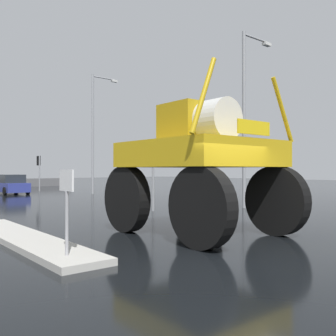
{
  "coord_description": "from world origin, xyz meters",
  "views": [
    {
      "loc": [
        -7.08,
        -5.11,
        1.88
      ],
      "look_at": [
        0.66,
        4.34,
        1.94
      ],
      "focal_mm": 40.23,
      "sensor_mm": 36.0,
      "label": 1
    }
  ],
  "objects_px": {
    "oversize_sprayer": "(199,161)",
    "traffic_signal_far_left": "(39,165)",
    "sedan_ahead": "(11,185)",
    "streetlight_near_right": "(246,110)",
    "lane_arrow_sign": "(67,196)",
    "traffic_signal_near_right": "(151,159)",
    "streetlight_far_right": "(95,128)"
  },
  "relations": [
    {
      "from": "lane_arrow_sign",
      "to": "traffic_signal_far_left",
      "type": "bearing_deg",
      "value": 70.77
    },
    {
      "from": "lane_arrow_sign",
      "to": "traffic_signal_far_left",
      "type": "height_order",
      "value": "traffic_signal_far_left"
    },
    {
      "from": "lane_arrow_sign",
      "to": "streetlight_near_right",
      "type": "relative_size",
      "value": 0.2
    },
    {
      "from": "traffic_signal_near_right",
      "to": "traffic_signal_far_left",
      "type": "bearing_deg",
      "value": 84.29
    },
    {
      "from": "lane_arrow_sign",
      "to": "oversize_sprayer",
      "type": "relative_size",
      "value": 0.33
    },
    {
      "from": "oversize_sprayer",
      "to": "traffic_signal_far_left",
      "type": "xyz_separation_m",
      "value": [
        4.52,
        25.11,
        0.2
      ]
    },
    {
      "from": "oversize_sprayer",
      "to": "streetlight_near_right",
      "type": "xyz_separation_m",
      "value": [
        7.15,
        4.02,
        2.74
      ]
    },
    {
      "from": "traffic_signal_near_right",
      "to": "streetlight_far_right",
      "type": "bearing_deg",
      "value": 72.73
    },
    {
      "from": "streetlight_far_right",
      "to": "lane_arrow_sign",
      "type": "bearing_deg",
      "value": -119.71
    },
    {
      "from": "sedan_ahead",
      "to": "oversize_sprayer",
      "type": "bearing_deg",
      "value": 175.62
    },
    {
      "from": "streetlight_far_right",
      "to": "traffic_signal_far_left",
      "type": "bearing_deg",
      "value": 107.4
    },
    {
      "from": "lane_arrow_sign",
      "to": "sedan_ahead",
      "type": "height_order",
      "value": "lane_arrow_sign"
    },
    {
      "from": "sedan_ahead",
      "to": "streetlight_near_right",
      "type": "relative_size",
      "value": 0.47
    },
    {
      "from": "sedan_ahead",
      "to": "streetlight_far_right",
      "type": "bearing_deg",
      "value": -128.77
    },
    {
      "from": "traffic_signal_far_left",
      "to": "streetlight_far_right",
      "type": "distance_m",
      "value": 7.4
    },
    {
      "from": "streetlight_near_right",
      "to": "streetlight_far_right",
      "type": "relative_size",
      "value": 0.93
    },
    {
      "from": "traffic_signal_far_left",
      "to": "streetlight_far_right",
      "type": "xyz_separation_m",
      "value": [
        2.04,
        -6.5,
        2.88
      ]
    },
    {
      "from": "lane_arrow_sign",
      "to": "streetlight_far_right",
      "type": "height_order",
      "value": "streetlight_far_right"
    },
    {
      "from": "oversize_sprayer",
      "to": "streetlight_far_right",
      "type": "distance_m",
      "value": 19.97
    },
    {
      "from": "sedan_ahead",
      "to": "traffic_signal_near_right",
      "type": "bearing_deg",
      "value": -176.75
    },
    {
      "from": "oversize_sprayer",
      "to": "sedan_ahead",
      "type": "relative_size",
      "value": 1.28
    },
    {
      "from": "oversize_sprayer",
      "to": "lane_arrow_sign",
      "type": "bearing_deg",
      "value": 100.26
    },
    {
      "from": "traffic_signal_far_left",
      "to": "sedan_ahead",
      "type": "bearing_deg",
      "value": -141.52
    },
    {
      "from": "lane_arrow_sign",
      "to": "sedan_ahead",
      "type": "xyz_separation_m",
      "value": [
        5.91,
        23.43,
        -0.63
      ]
    },
    {
      "from": "lane_arrow_sign",
      "to": "sedan_ahead",
      "type": "bearing_deg",
      "value": 75.83
    },
    {
      "from": "sedan_ahead",
      "to": "traffic_signal_far_left",
      "type": "xyz_separation_m",
      "value": [
        3.12,
        2.48,
        1.63
      ]
    },
    {
      "from": "oversize_sprayer",
      "to": "sedan_ahead",
      "type": "distance_m",
      "value": 22.72
    },
    {
      "from": "lane_arrow_sign",
      "to": "oversize_sprayer",
      "type": "distance_m",
      "value": 4.66
    },
    {
      "from": "traffic_signal_near_right",
      "to": "streetlight_far_right",
      "type": "height_order",
      "value": "streetlight_far_right"
    },
    {
      "from": "sedan_ahead",
      "to": "traffic_signal_near_right",
      "type": "distance_m",
      "value": 16.88
    },
    {
      "from": "oversize_sprayer",
      "to": "streetlight_near_right",
      "type": "relative_size",
      "value": 0.6
    },
    {
      "from": "oversize_sprayer",
      "to": "traffic_signal_far_left",
      "type": "relative_size",
      "value": 1.63
    }
  ]
}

